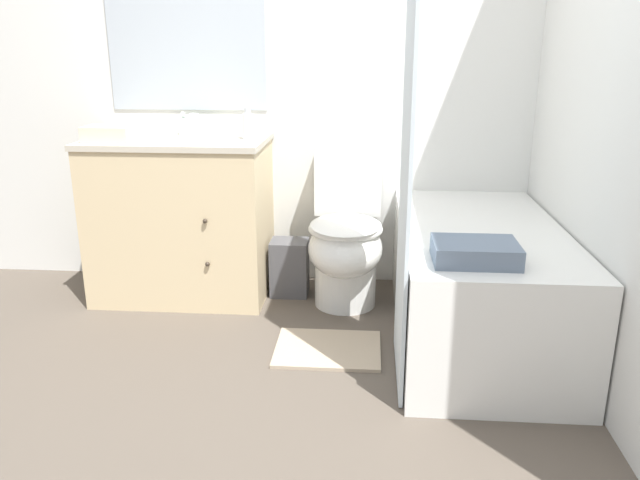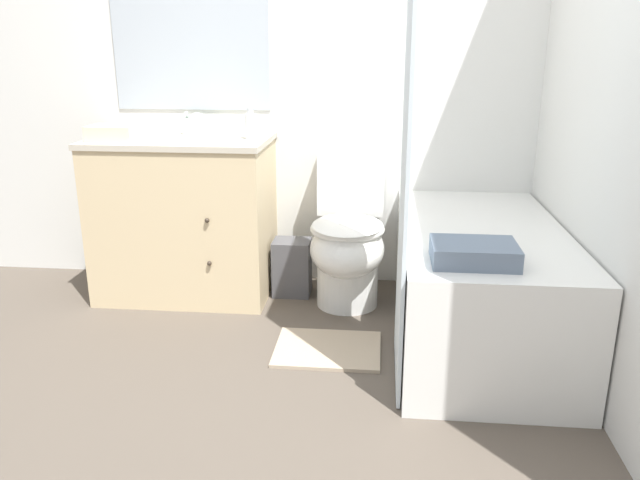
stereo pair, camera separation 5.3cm
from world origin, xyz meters
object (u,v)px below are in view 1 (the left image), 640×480
(tissue_box, at_px, (194,126))
(hand_towel_folded, at_px, (109,133))
(wastebasket, at_px, (290,268))
(bath_mat, at_px, (328,349))
(vanity_cabinet, at_px, (182,216))
(soap_dispenser, at_px, (248,126))
(bath_towel_folded, at_px, (475,252))
(sink_faucet, at_px, (188,127))
(bathtub, at_px, (477,282))
(toilet, at_px, (346,240))

(tissue_box, xyz_separation_m, hand_towel_folded, (-0.36, -0.29, -0.01))
(wastebasket, xyz_separation_m, bath_mat, (0.26, -0.67, -0.15))
(vanity_cabinet, height_order, soap_dispenser, soap_dispenser)
(hand_towel_folded, relative_size, bath_towel_folded, 0.75)
(sink_faucet, height_order, tissue_box, sink_faucet)
(sink_faucet, bearing_deg, bathtub, -22.79)
(vanity_cabinet, distance_m, tissue_box, 0.50)
(bathtub, distance_m, hand_towel_folded, 1.97)
(soap_dispenser, bearing_deg, tissue_box, 151.75)
(vanity_cabinet, height_order, wastebasket, vanity_cabinet)
(toilet, bearing_deg, bathtub, -29.98)
(vanity_cabinet, xyz_separation_m, bath_towel_folded, (1.42, -0.93, 0.14))
(vanity_cabinet, relative_size, wastebasket, 3.01)
(vanity_cabinet, relative_size, sink_faucet, 6.62)
(bath_mat, bearing_deg, sink_faucet, 134.70)
(sink_faucet, distance_m, soap_dispenser, 0.45)
(wastebasket, bearing_deg, bathtub, -25.93)
(vanity_cabinet, relative_size, bath_mat, 1.96)
(soap_dispenser, height_order, bath_mat, soap_dispenser)
(toilet, height_order, tissue_box, tissue_box)
(tissue_box, bearing_deg, soap_dispenser, -28.25)
(toilet, distance_m, wastebasket, 0.38)
(soap_dispenser, distance_m, bath_towel_folded, 1.43)
(vanity_cabinet, height_order, bathtub, vanity_cabinet)
(sink_faucet, bearing_deg, soap_dispenser, -30.24)
(hand_towel_folded, bearing_deg, toilet, 2.50)
(sink_faucet, distance_m, hand_towel_folded, 0.45)
(wastebasket, distance_m, bath_mat, 0.73)
(bathtub, height_order, soap_dispenser, soap_dispenser)
(tissue_box, distance_m, soap_dispenser, 0.38)
(bathtub, distance_m, soap_dispenser, 1.39)
(sink_faucet, bearing_deg, bath_towel_folded, -38.75)
(bath_mat, bearing_deg, hand_towel_folded, 155.73)
(toilet, xyz_separation_m, tissue_box, (-0.85, 0.23, 0.56))
(sink_faucet, relative_size, bathtub, 0.10)
(bathtub, distance_m, bath_mat, 0.77)
(sink_faucet, bearing_deg, bath_mat, -45.30)
(toilet, distance_m, tissue_box, 1.04)
(tissue_box, bearing_deg, hand_towel_folded, -141.66)
(hand_towel_folded, bearing_deg, bathtub, -9.59)
(bathtub, bearing_deg, wastebasket, 154.07)
(soap_dispenser, height_order, bath_towel_folded, soap_dispenser)
(bathtub, distance_m, wastebasket, 1.06)
(sink_faucet, xyz_separation_m, soap_dispenser, (0.38, -0.22, 0.04))
(tissue_box, xyz_separation_m, soap_dispenser, (0.33, -0.18, 0.02))
(hand_towel_folded, bearing_deg, tissue_box, 38.34)
(bath_mat, bearing_deg, vanity_cabinet, 142.57)
(bathtub, distance_m, tissue_box, 1.72)
(sink_faucet, bearing_deg, toilet, -17.24)
(toilet, distance_m, bathtub, 0.73)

